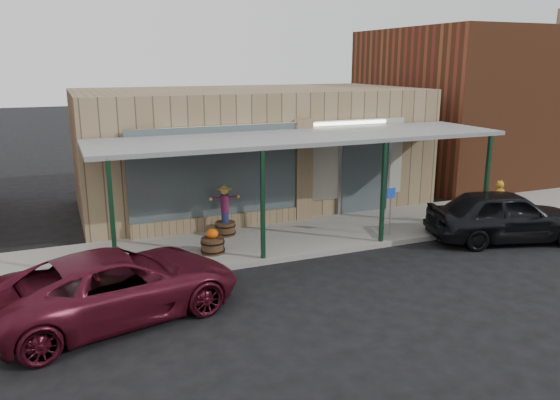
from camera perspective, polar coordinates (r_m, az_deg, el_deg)
name	(u,v)px	position (r m, az deg, el deg)	size (l,w,h in m)	color
ground	(365,283)	(13.35, 8.91, -8.54)	(120.00, 120.00, 0.00)	black
sidewalk	(302,237)	(16.30, 2.35, -3.84)	(40.00, 3.20, 0.15)	gray
storefront	(250,148)	(19.96, -3.12, 5.47)	(12.00, 6.25, 4.20)	#8E7857
awning	(304,139)	(15.60, 2.52, 6.42)	(12.00, 3.00, 3.04)	slate
block_buildings_near	(290,98)	(21.47, 1.02, 10.60)	(61.00, 8.00, 8.00)	brown
barrel_scarecrow	(225,218)	(16.14, -5.75, -1.89)	(0.93, 0.67, 1.53)	#523C20
barrel_pumpkin	(213,244)	(14.74, -7.05, -4.55)	(0.68, 0.68, 0.73)	#523C20
handicap_sign	(390,205)	(16.23, 11.47, -0.53)	(0.30, 0.04, 1.43)	gray
parked_sedan	(506,215)	(17.25, 22.54, -1.50)	(4.85, 2.99, 1.63)	black
car_maroon	(117,285)	(11.76, -16.66, -8.51)	(2.34, 5.07, 1.41)	#501020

